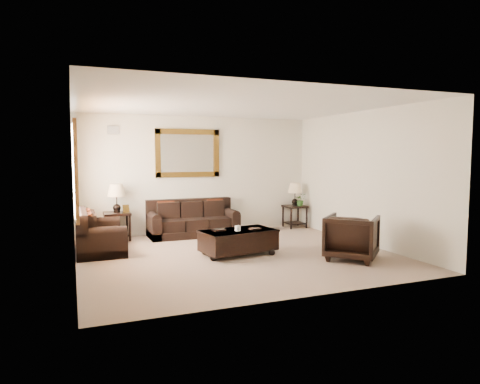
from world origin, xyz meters
name	(u,v)px	position (x,y,z in m)	size (l,w,h in m)	color
room	(237,181)	(0.00, 0.00, 1.35)	(5.51, 5.01, 2.71)	#8A715F
window	(75,170)	(-2.70, 0.90, 1.55)	(0.07, 1.96, 1.66)	white
mirror	(188,153)	(-0.26, 2.47, 1.85)	(1.50, 0.06, 1.10)	#4E290F
air_vent	(113,130)	(-1.90, 2.48, 2.35)	(0.25, 0.02, 0.18)	#999999
sofa	(193,223)	(-0.26, 2.11, 0.29)	(1.97, 0.85, 0.81)	black
loveseat	(97,237)	(-2.36, 1.13, 0.29)	(0.85, 1.42, 0.80)	black
end_table_left	(117,204)	(-1.89, 2.19, 0.78)	(0.54, 0.54, 1.20)	black
end_table_right	(295,199)	(2.40, 2.21, 0.73)	(0.51, 0.51, 1.11)	black
coffee_table	(238,239)	(0.01, -0.02, 0.28)	(1.44, 0.93, 0.57)	black
armchair	(352,235)	(1.72, -1.06, 0.43)	(0.84, 0.78, 0.86)	black
potted_plant	(301,201)	(2.51, 2.12, 0.67)	(0.28, 0.31, 0.24)	#28501B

